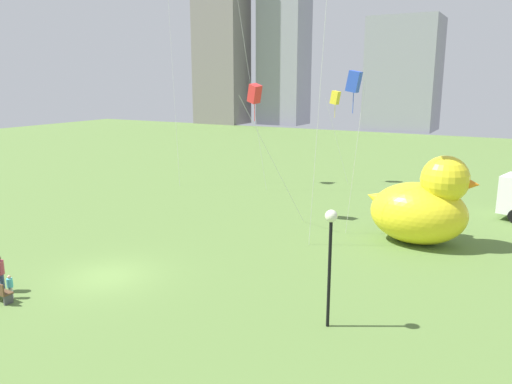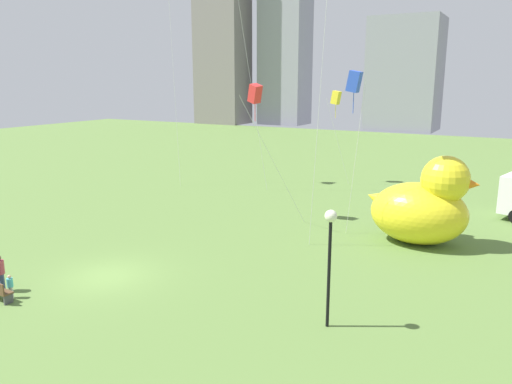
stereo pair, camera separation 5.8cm
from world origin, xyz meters
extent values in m
plane|color=#5A7A3A|center=(0.00, 0.00, 0.00)|extent=(140.00, 140.00, 0.00)
cube|color=#47474C|center=(-1.38, -4.01, 0.20)|extent=(0.10, 0.37, 0.39)
cylinder|color=#38476B|center=(-2.84, -3.37, 0.39)|extent=(0.18, 0.18, 0.78)
cylinder|color=#38476B|center=(-2.64, -3.37, 0.39)|extent=(0.18, 0.18, 0.78)
cylinder|color=silver|center=(-1.83, -3.61, 0.25)|extent=(0.11, 0.11, 0.49)
cylinder|color=silver|center=(-1.71, -3.61, 0.25)|extent=(0.11, 0.11, 0.49)
cylinder|color=#4CBFC6|center=(-1.77, -3.61, 0.68)|extent=(0.25, 0.25, 0.37)
sphere|color=#D8AD8C|center=(-1.77, -3.61, 0.94)|extent=(0.14, 0.14, 0.14)
ellipsoid|color=yellow|center=(11.42, 11.79, 1.69)|extent=(5.17, 3.82, 3.37)
sphere|color=yellow|center=(12.66, 11.79, 3.68)|extent=(2.52, 2.52, 2.52)
cone|color=orange|center=(13.79, 11.79, 3.55)|extent=(1.13, 1.13, 1.13)
cone|color=yellow|center=(9.17, 11.79, 2.25)|extent=(1.54, 1.35, 1.62)
cylinder|color=black|center=(10.51, 0.40, 2.00)|extent=(0.12, 0.12, 4.00)
sphere|color=#EAEACC|center=(10.51, 0.40, 4.17)|extent=(0.44, 0.44, 0.44)
cube|color=gray|center=(-40.00, 72.78, 17.67)|extent=(9.92, 7.05, 35.34)
cube|color=gray|center=(-28.00, 77.16, 19.32)|extent=(8.97, 7.18, 38.64)
cube|color=gray|center=(-4.00, 76.14, 9.74)|extent=(11.85, 9.89, 19.47)
cylinder|color=silver|center=(-10.09, 18.32, 8.48)|extent=(1.53, 1.22, 16.96)
cylinder|color=silver|center=(6.72, 8.58, 7.34)|extent=(0.77, 0.12, 14.69)
cylinder|color=silver|center=(7.83, 11.51, 4.35)|extent=(0.83, 0.26, 8.71)
cube|color=blue|center=(7.71, 11.11, 8.71)|extent=(0.80, 0.63, 1.21)
cylinder|color=blue|center=(7.71, 11.11, 7.81)|extent=(0.04, 0.04, 1.60)
cylinder|color=silver|center=(-3.32, 19.03, 9.52)|extent=(2.43, 1.68, 19.05)
cylinder|color=silver|center=(3.12, 10.65, 3.99)|extent=(2.46, 3.92, 7.98)
cube|color=red|center=(1.18, 11.87, 7.97)|extent=(1.01, 0.93, 1.29)
cylinder|color=red|center=(1.18, 11.87, 7.07)|extent=(0.04, 0.04, 1.60)
cylinder|color=silver|center=(2.13, 24.65, 3.66)|extent=(1.86, 1.25, 7.33)
cube|color=yellow|center=(1.52, 25.56, 7.33)|extent=(0.85, 0.70, 1.19)
cylinder|color=yellow|center=(1.52, 25.56, 6.43)|extent=(0.04, 0.04, 1.60)
camera|label=1|loc=(16.16, -15.39, 8.77)|focal=34.76mm
camera|label=2|loc=(16.21, -15.36, 8.77)|focal=34.76mm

